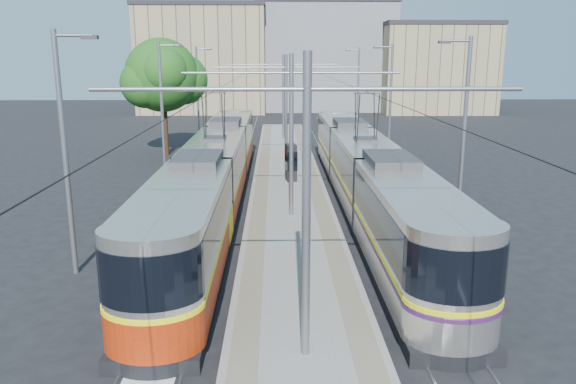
{
  "coord_description": "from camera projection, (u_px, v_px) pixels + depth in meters",
  "views": [
    {
      "loc": [
        -0.68,
        -16.07,
        7.18
      ],
      "look_at": [
        -0.17,
        6.93,
        1.6
      ],
      "focal_mm": 35.0,
      "sensor_mm": 36.0,
      "label": 1
    }
  ],
  "objects": [
    {
      "name": "platform",
      "position": [
        287.0,
        176.0,
        33.8
      ],
      "size": [
        4.0,
        50.0,
        0.3
      ],
      "primitive_type": "cube",
      "color": "gray",
      "rests_on": "ground"
    },
    {
      "name": "rails",
      "position": [
        287.0,
        178.0,
        33.83
      ],
      "size": [
        8.71,
        70.0,
        0.03
      ],
      "color": "gray",
      "rests_on": "ground"
    },
    {
      "name": "street_lamps",
      "position": [
        286.0,
        103.0,
        36.73
      ],
      "size": [
        15.18,
        38.22,
        8.0
      ],
      "color": "gray",
      "rests_on": "ground"
    },
    {
      "name": "tactile_strip_left",
      "position": [
        263.0,
        174.0,
        33.73
      ],
      "size": [
        0.7,
        50.0,
        0.01
      ],
      "primitive_type": "cube",
      "color": "gray",
      "rests_on": "platform"
    },
    {
      "name": "tram_left",
      "position": [
        216.0,
        172.0,
        27.27
      ],
      "size": [
        2.43,
        30.82,
        5.5
      ],
      "color": "black",
      "rests_on": "ground"
    },
    {
      "name": "track_arrow",
      "position": [
        162.0,
        345.0,
        14.32
      ],
      "size": [
        1.2,
        5.0,
        0.01
      ],
      "primitive_type": "cube",
      "color": "silver",
      "rests_on": "ground"
    },
    {
      "name": "building_right",
      "position": [
        434.0,
        68.0,
        72.76
      ],
      "size": [
        14.28,
        10.2,
        11.37
      ],
      "color": "gray",
      "rests_on": "ground"
    },
    {
      "name": "building_centre",
      "position": [
        323.0,
        56.0,
        77.93
      ],
      "size": [
        18.36,
        14.28,
        14.33
      ],
      "color": "slate",
      "rests_on": "ground"
    },
    {
      "name": "building_left",
      "position": [
        204.0,
        59.0,
        73.79
      ],
      "size": [
        16.32,
        12.24,
        13.62
      ],
      "color": "gray",
      "rests_on": "ground"
    },
    {
      "name": "tram_right",
      "position": [
        365.0,
        170.0,
        26.95
      ],
      "size": [
        2.43,
        29.52,
        5.5
      ],
      "color": "black",
      "rests_on": "ground"
    },
    {
      "name": "catenary",
      "position": [
        288.0,
        107.0,
        30.0
      ],
      "size": [
        9.2,
        70.0,
        7.0
      ],
      "color": "gray",
      "rests_on": "platform"
    },
    {
      "name": "tree",
      "position": [
        167.0,
        77.0,
        40.8
      ],
      "size": [
        5.84,
        5.4,
        8.48
      ],
      "color": "#382314",
      "rests_on": "ground"
    },
    {
      "name": "tactile_strip_right",
      "position": [
        311.0,
        173.0,
        33.79
      ],
      "size": [
        0.7,
        50.0,
        0.01
      ],
      "primitive_type": "cube",
      "color": "gray",
      "rests_on": "platform"
    },
    {
      "name": "ground",
      "position": [
        298.0,
        295.0,
        17.32
      ],
      "size": [
        160.0,
        160.0,
        0.0
      ],
      "primitive_type": "plane",
      "color": "black",
      "rests_on": "ground"
    },
    {
      "name": "shelter",
      "position": [
        291.0,
        162.0,
        31.65
      ],
      "size": [
        0.72,
        1.02,
        2.08
      ],
      "rotation": [
        0.0,
        0.0,
        0.15
      ],
      "color": "black",
      "rests_on": "platform"
    }
  ]
}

